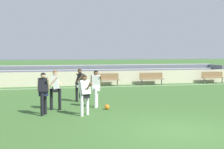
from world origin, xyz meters
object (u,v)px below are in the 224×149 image
at_px(player_dark_deep_cover, 80,82).
at_px(player_white_pressing_high, 55,86).
at_px(bench_far_right, 213,76).
at_px(player_white_dropping_back, 84,91).
at_px(bleacher_stand, 65,73).
at_px(soccer_ball, 107,107).
at_px(player_dark_trailing_run, 43,90).
at_px(bench_near_wall_gap, 107,78).
at_px(bench_far_left, 151,78).
at_px(player_white_wide_left, 96,85).

distance_m(player_dark_deep_cover, player_white_pressing_high, 2.34).
distance_m(bench_far_right, player_white_dropping_back, 15.27).
xyz_separation_m(bleacher_stand, bench_far_right, (11.32, -2.62, -0.23)).
height_order(player_white_pressing_high, soccer_ball, player_white_pressing_high).
distance_m(bench_far_right, player_dark_trailing_run, 16.23).
distance_m(bench_far_right, player_dark_deep_cover, 13.09).
xyz_separation_m(bench_far_right, player_dark_trailing_run, (-13.03, -9.65, 0.47)).
relative_size(bench_near_wall_gap, bench_far_left, 1.00).
relative_size(bleacher_stand, player_white_dropping_back, 16.31).
bearing_deg(player_white_pressing_high, player_dark_deep_cover, 56.70).
bearing_deg(bleacher_stand, soccer_ball, -85.25).
bearing_deg(soccer_ball, player_dark_deep_cover, 110.99).
relative_size(bench_near_wall_gap, player_white_wide_left, 1.07).
xyz_separation_m(bench_near_wall_gap, player_white_pressing_high, (-4.03, -8.64, 0.48)).
height_order(player_white_wide_left, player_dark_trailing_run, player_dark_trailing_run).
relative_size(player_white_pressing_high, soccer_ball, 7.79).
distance_m(player_dark_deep_cover, soccer_ball, 2.66).
bearing_deg(player_white_pressing_high, player_white_dropping_back, -53.32).
xyz_separation_m(player_white_wide_left, player_dark_deep_cover, (-0.53, 1.70, -0.02)).
bearing_deg(bleacher_stand, player_white_wide_left, -86.88).
distance_m(bleacher_stand, bench_near_wall_gap, 3.85).
relative_size(bench_far_left, player_dark_deep_cover, 1.09).
bearing_deg(soccer_ball, bench_near_wall_gap, 78.47).
distance_m(player_white_dropping_back, player_white_wide_left, 1.84).
bearing_deg(player_white_dropping_back, bench_near_wall_gap, 73.62).
distance_m(bleacher_stand, player_white_dropping_back, 12.70).
distance_m(player_dark_trailing_run, soccer_ball, 2.90).
relative_size(bench_far_right, soccer_ball, 8.18).
distance_m(player_dark_deep_cover, player_dark_trailing_run, 3.46).
bearing_deg(bench_far_left, bleacher_stand, 157.22).
xyz_separation_m(bench_near_wall_gap, player_dark_deep_cover, (-2.74, -6.69, 0.44)).
bearing_deg(player_dark_trailing_run, player_white_dropping_back, -15.08).
bearing_deg(bench_far_right, player_white_pressing_high, -145.39).
bearing_deg(player_white_wide_left, soccer_ball, -60.05).
relative_size(bench_far_left, player_white_wide_left, 1.07).
relative_size(player_white_dropping_back, player_white_wide_left, 0.96).
bearing_deg(player_white_wide_left, player_dark_deep_cover, 107.28).
bearing_deg(bench_far_left, bench_near_wall_gap, 180.00).
bearing_deg(soccer_ball, player_white_wide_left, 119.95).
bearing_deg(bench_near_wall_gap, bench_far_left, 0.00).
relative_size(player_white_wide_left, player_dark_trailing_run, 0.99).
xyz_separation_m(player_white_dropping_back, player_dark_deep_cover, (0.22, 3.38, 0.03)).
height_order(bench_far_right, player_white_pressing_high, player_white_pressing_high).
relative_size(bench_near_wall_gap, player_dark_trailing_run, 1.06).
height_order(player_white_dropping_back, player_white_pressing_high, player_white_pressing_high).
height_order(bench_near_wall_gap, player_dark_deep_cover, player_dark_deep_cover).
relative_size(player_white_dropping_back, player_dark_deep_cover, 0.97).
bearing_deg(bleacher_stand, bench_near_wall_gap, -42.97).
xyz_separation_m(bench_far_right, player_white_dropping_back, (-11.46, -10.08, 0.41)).
bearing_deg(player_dark_trailing_run, soccer_ball, 12.92).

